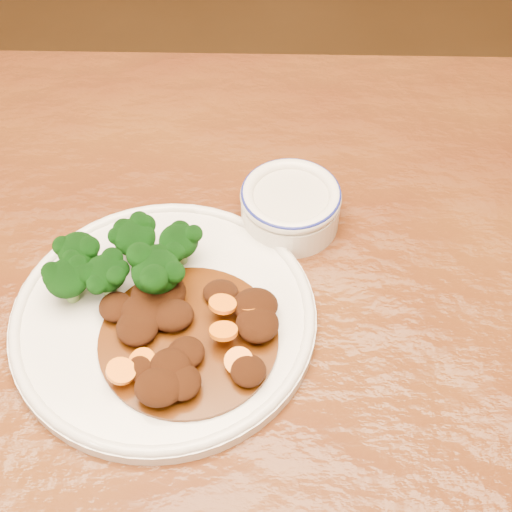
{
  "coord_description": "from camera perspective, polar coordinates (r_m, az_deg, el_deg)",
  "views": [
    {
      "loc": [
        0.04,
        -0.41,
        1.33
      ],
      "look_at": [
        0.05,
        0.06,
        0.77
      ],
      "focal_mm": 50.0,
      "sensor_mm": 36.0,
      "label": 1
    }
  ],
  "objects": [
    {
      "name": "dip_bowl",
      "position": [
        0.77,
        2.77,
        4.11
      ],
      "size": [
        0.11,
        0.11,
        0.05
      ],
      "rotation": [
        0.0,
        0.0,
        -0.34
      ],
      "color": "silver",
      "rests_on": "dining_table"
    },
    {
      "name": "mince_stew",
      "position": [
        0.68,
        -6.22,
        -5.65
      ],
      "size": [
        0.17,
        0.17,
        0.03
      ],
      "color": "#4D2208",
      "rests_on": "dinner_plate"
    },
    {
      "name": "dining_table",
      "position": [
        0.78,
        -3.89,
        -8.29
      ],
      "size": [
        1.54,
        0.96,
        0.75
      ],
      "rotation": [
        0.0,
        0.0,
        -0.04
      ],
      "color": "#572D0F",
      "rests_on": "ground"
    },
    {
      "name": "broccoli_florets",
      "position": [
        0.71,
        -10.6,
        -0.32
      ],
      "size": [
        0.15,
        0.09,
        0.05
      ],
      "color": "#77A354",
      "rests_on": "dinner_plate"
    },
    {
      "name": "dinner_plate",
      "position": [
        0.7,
        -7.38,
        -4.8
      ],
      "size": [
        0.3,
        0.3,
        0.02
      ],
      "rotation": [
        0.0,
        0.0,
        0.09
      ],
      "color": "silver",
      "rests_on": "dining_table"
    }
  ]
}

